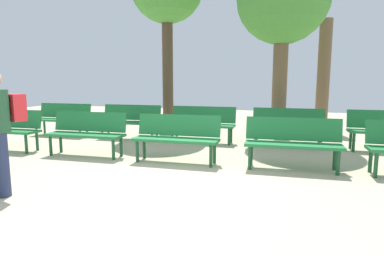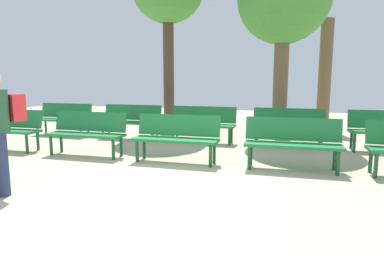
{
  "view_description": "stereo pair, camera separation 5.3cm",
  "coord_description": "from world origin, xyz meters",
  "px_view_note": "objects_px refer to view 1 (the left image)",
  "views": [
    {
      "loc": [
        1.93,
        -4.07,
        1.52
      ],
      "look_at": [
        0.0,
        2.19,
        0.55
      ],
      "focal_mm": 30.4,
      "sensor_mm": 36.0,
      "label": 1
    },
    {
      "loc": [
        1.98,
        -4.06,
        1.52
      ],
      "look_at": [
        0.0,
        2.19,
        0.55
      ],
      "focal_mm": 30.4,
      "sensor_mm": 36.0,
      "label": 2
    }
  ],
  "objects_px": {
    "bench_r0_c2": "(177,135)",
    "bench_r1_c2": "(202,122)",
    "tree_1": "(283,0)",
    "bench_r1_c3": "(288,125)",
    "tree_0": "(323,75)",
    "bench_r0_c1": "(87,131)",
    "bench_r0_c3": "(293,140)",
    "bench_r1_c1": "(130,119)",
    "bench_r1_c0": "(63,117)",
    "bench_r0_c0": "(6,127)"
  },
  "relations": [
    {
      "from": "bench_r0_c0",
      "to": "bench_r0_c3",
      "type": "xyz_separation_m",
      "value": [
        5.99,
        0.22,
        0.0
      ]
    },
    {
      "from": "bench_r0_c2",
      "to": "bench_r0_c3",
      "type": "relative_size",
      "value": 0.99
    },
    {
      "from": "bench_r1_c1",
      "to": "bench_r1_c3",
      "type": "bearing_deg",
      "value": 0.03
    },
    {
      "from": "bench_r0_c2",
      "to": "tree_1",
      "type": "height_order",
      "value": "tree_1"
    },
    {
      "from": "bench_r0_c2",
      "to": "bench_r1_c0",
      "type": "bearing_deg",
      "value": 153.24
    },
    {
      "from": "bench_r0_c2",
      "to": "bench_r1_c2",
      "type": "xyz_separation_m",
      "value": [
        -0.06,
        2.01,
        0.0
      ]
    },
    {
      "from": "bench_r1_c2",
      "to": "bench_r1_c3",
      "type": "relative_size",
      "value": 1.0
    },
    {
      "from": "bench_r1_c1",
      "to": "bench_r0_c3",
      "type": "bearing_deg",
      "value": -26.18
    },
    {
      "from": "bench_r0_c1",
      "to": "bench_r1_c1",
      "type": "bearing_deg",
      "value": 89.84
    },
    {
      "from": "bench_r0_c0",
      "to": "bench_r1_c3",
      "type": "bearing_deg",
      "value": 17.73
    },
    {
      "from": "bench_r1_c0",
      "to": "bench_r1_c1",
      "type": "distance_m",
      "value": 2.03
    },
    {
      "from": "bench_r1_c1",
      "to": "tree_0",
      "type": "distance_m",
      "value": 5.96
    },
    {
      "from": "bench_r0_c1",
      "to": "bench_r0_c2",
      "type": "bearing_deg",
      "value": -1.53
    },
    {
      "from": "bench_r0_c0",
      "to": "bench_r1_c2",
      "type": "height_order",
      "value": "same"
    },
    {
      "from": "tree_1",
      "to": "bench_r0_c1",
      "type": "bearing_deg",
      "value": -137.67
    },
    {
      "from": "bench_r1_c2",
      "to": "bench_r0_c2",
      "type": "bearing_deg",
      "value": -89.61
    },
    {
      "from": "bench_r1_c0",
      "to": "bench_r1_c3",
      "type": "relative_size",
      "value": 1.0
    },
    {
      "from": "tree_0",
      "to": "bench_r1_c0",
      "type": "bearing_deg",
      "value": -154.69
    },
    {
      "from": "bench_r0_c0",
      "to": "tree_1",
      "type": "bearing_deg",
      "value": 28.16
    },
    {
      "from": "bench_r0_c3",
      "to": "bench_r1_c3",
      "type": "height_order",
      "value": "same"
    },
    {
      "from": "bench_r0_c3",
      "to": "bench_r1_c2",
      "type": "xyz_separation_m",
      "value": [
        -2.12,
        1.89,
        0.0
      ]
    },
    {
      "from": "bench_r1_c2",
      "to": "bench_r1_c0",
      "type": "bearing_deg",
      "value": -179.06
    },
    {
      "from": "tree_0",
      "to": "tree_1",
      "type": "xyz_separation_m",
      "value": [
        -1.21,
        -1.88,
        1.86
      ]
    },
    {
      "from": "bench_r0_c1",
      "to": "bench_r0_c3",
      "type": "height_order",
      "value": "same"
    },
    {
      "from": "bench_r1_c1",
      "to": "bench_r1_c3",
      "type": "height_order",
      "value": "same"
    },
    {
      "from": "bench_r0_c3",
      "to": "bench_r1_c2",
      "type": "relative_size",
      "value": 1.01
    },
    {
      "from": "bench_r1_c2",
      "to": "tree_1",
      "type": "xyz_separation_m",
      "value": [
        1.75,
        1.24,
        3.02
      ]
    },
    {
      "from": "bench_r0_c3",
      "to": "bench_r0_c0",
      "type": "bearing_deg",
      "value": 178.94
    },
    {
      "from": "bench_r1_c2",
      "to": "bench_r1_c3",
      "type": "distance_m",
      "value": 2.01
    },
    {
      "from": "bench_r0_c0",
      "to": "bench_r0_c2",
      "type": "height_order",
      "value": "same"
    },
    {
      "from": "bench_r1_c2",
      "to": "tree_1",
      "type": "relative_size",
      "value": 0.34
    },
    {
      "from": "bench_r1_c0",
      "to": "tree_0",
      "type": "xyz_separation_m",
      "value": [
        6.93,
        3.28,
        1.16
      ]
    },
    {
      "from": "bench_r0_c3",
      "to": "bench_r1_c1",
      "type": "xyz_separation_m",
      "value": [
        -4.06,
        1.84,
        0.0
      ]
    },
    {
      "from": "bench_r0_c1",
      "to": "tree_1",
      "type": "relative_size",
      "value": 0.34
    },
    {
      "from": "bench_r1_c3",
      "to": "tree_0",
      "type": "distance_m",
      "value": 3.4
    },
    {
      "from": "bench_r1_c1",
      "to": "bench_r1_c0",
      "type": "bearing_deg",
      "value": -179.1
    },
    {
      "from": "tree_0",
      "to": "bench_r0_c2",
      "type": "bearing_deg",
      "value": -119.45
    },
    {
      "from": "bench_r1_c0",
      "to": "bench_r1_c1",
      "type": "bearing_deg",
      "value": 1.74
    },
    {
      "from": "tree_1",
      "to": "bench_r1_c0",
      "type": "bearing_deg",
      "value": -166.31
    },
    {
      "from": "bench_r0_c3",
      "to": "bench_r1_c0",
      "type": "distance_m",
      "value": 6.33
    },
    {
      "from": "bench_r0_c2",
      "to": "bench_r1_c0",
      "type": "relative_size",
      "value": 1.0
    },
    {
      "from": "bench_r0_c2",
      "to": "bench_r1_c1",
      "type": "height_order",
      "value": "same"
    },
    {
      "from": "bench_r1_c2",
      "to": "tree_0",
      "type": "height_order",
      "value": "tree_0"
    },
    {
      "from": "tree_0",
      "to": "tree_1",
      "type": "bearing_deg",
      "value": -122.75
    },
    {
      "from": "bench_r0_c3",
      "to": "tree_1",
      "type": "relative_size",
      "value": 0.34
    },
    {
      "from": "bench_r0_c2",
      "to": "tree_0",
      "type": "height_order",
      "value": "tree_0"
    },
    {
      "from": "bench_r0_c3",
      "to": "tree_1",
      "type": "height_order",
      "value": "tree_1"
    },
    {
      "from": "bench_r0_c0",
      "to": "bench_r0_c2",
      "type": "xyz_separation_m",
      "value": [
        3.93,
        0.1,
        0.0
      ]
    },
    {
      "from": "tree_1",
      "to": "bench_r0_c2",
      "type": "bearing_deg",
      "value": -117.44
    },
    {
      "from": "tree_0",
      "to": "tree_1",
      "type": "relative_size",
      "value": 0.7
    }
  ]
}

